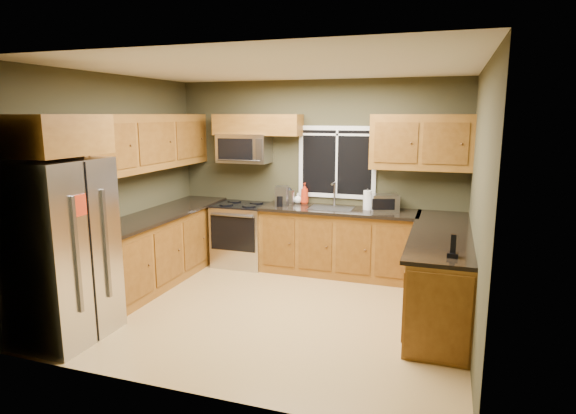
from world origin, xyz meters
The scene contains 28 objects.
floor centered at (0.00, 0.00, 0.00)m, with size 4.20×4.20×0.00m, color #AE884C.
ceiling centered at (0.00, 0.00, 2.70)m, with size 4.20×4.20×0.00m, color white.
back_wall centered at (0.00, 1.80, 1.35)m, with size 4.20×4.20×0.00m, color #393722.
front_wall centered at (0.00, -1.80, 1.35)m, with size 4.20×4.20×0.00m, color #393722.
left_wall centered at (-2.10, 0.00, 1.35)m, with size 3.60×3.60×0.00m, color #393722.
right_wall centered at (2.10, 0.00, 1.35)m, with size 3.60×3.60×0.00m, color #393722.
window centered at (0.30, 1.78, 1.55)m, with size 1.12×0.03×1.02m.
base_cabinets_left centered at (-1.80, 0.48, 0.45)m, with size 0.60×2.65×0.90m, color brown.
countertop_left centered at (-1.78, 0.48, 0.92)m, with size 0.65×2.65×0.04m, color black.
base_cabinets_back centered at (0.42, 1.50, 0.45)m, with size 2.17×0.60×0.90m, color brown.
countertop_back centered at (0.42, 1.48, 0.92)m, with size 2.17×0.65×0.04m, color black.
base_cabinets_peninsula centered at (1.80, 0.54, 0.45)m, with size 0.60×2.52×0.90m.
countertop_peninsula centered at (1.78, 0.55, 0.92)m, with size 0.65×2.50×0.04m, color black.
upper_cabinets_left centered at (-1.94, 0.48, 1.86)m, with size 0.33×2.65×0.72m, color brown.
upper_cabinets_back_left centered at (-0.85, 1.64, 2.07)m, with size 1.30×0.33×0.30m, color brown.
upper_cabinets_back_right centered at (1.45, 1.64, 1.86)m, with size 1.30×0.33×0.72m, color brown.
upper_cabinet_over_fridge centered at (-1.74, -1.30, 2.03)m, with size 0.72×0.90×0.38m, color brown.
refrigerator centered at (-1.74, -1.30, 0.90)m, with size 0.74×0.90×1.80m.
range centered at (-1.05, 1.47, 0.47)m, with size 0.76×0.69×0.94m.
microwave centered at (-1.05, 1.61, 1.73)m, with size 0.76×0.41×0.42m.
sink centered at (0.30, 1.49, 0.95)m, with size 0.60×0.42×0.36m.
toaster_oven centered at (1.02, 1.55, 1.05)m, with size 0.42×0.37×0.22m.
coffee_maker centered at (-0.42, 1.46, 1.07)m, with size 0.20×0.24×0.28m.
kettle centered at (-0.36, 1.65, 1.05)m, with size 0.17×0.17×0.24m.
paper_towel_roll centered at (0.79, 1.55, 1.07)m, with size 0.12×0.12×0.29m.
soap_bottle_a centered at (-0.15, 1.70, 1.09)m, with size 0.12×0.12×0.30m, color red.
soap_bottle_c centered at (-0.25, 1.70, 1.02)m, with size 0.12×0.12×0.15m, color white.
cordless_phone centered at (1.89, -0.42, 1.00)m, with size 0.10×0.10×0.21m.
Camera 1 is at (1.81, -4.90, 2.22)m, focal length 30.00 mm.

